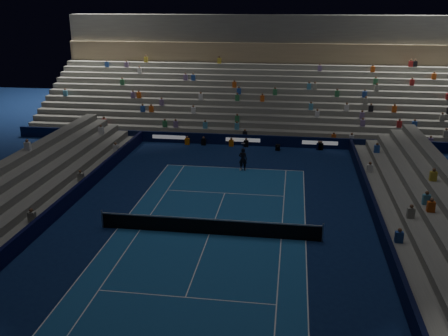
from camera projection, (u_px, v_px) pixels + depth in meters
name	position (u px, v px, depth m)	size (l,w,h in m)	color
ground	(209.00, 234.00, 28.21)	(90.00, 90.00, 0.00)	#0B1B45
court_surface	(209.00, 234.00, 28.21)	(10.97, 23.77, 0.01)	#194E8A
sponsor_barrier_far	(243.00, 140.00, 45.37)	(44.00, 0.25, 1.00)	black
sponsor_barrier_east	(384.00, 237.00, 26.75)	(0.25, 37.00, 1.00)	black
sponsor_barrier_west	(50.00, 216.00, 29.35)	(0.25, 37.00, 1.00)	black
grandstand_main	(252.00, 91.00, 53.24)	(44.00, 15.20, 11.20)	slate
tennis_net	(209.00, 226.00, 28.05)	(12.90, 0.10, 1.10)	#B2B2B7
tennis_player	(243.00, 159.00, 38.59)	(0.66, 0.43, 1.82)	black
broadcast_camera	(278.00, 147.00, 43.92)	(0.43, 0.85, 0.52)	black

